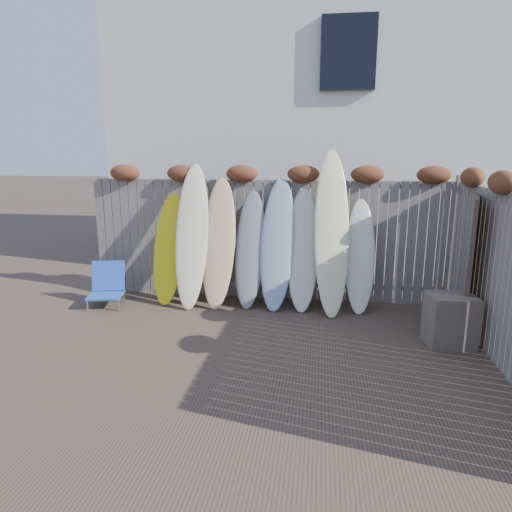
# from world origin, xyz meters

# --- Properties ---
(ground) EXTENTS (80.00, 80.00, 0.00)m
(ground) POSITION_xyz_m (0.00, 0.00, 0.00)
(ground) COLOR #493A2D
(back_fence) EXTENTS (6.05, 0.28, 2.24)m
(back_fence) POSITION_xyz_m (0.06, 2.39, 1.18)
(back_fence) COLOR slate
(back_fence) RESTS_ON ground
(right_fence) EXTENTS (0.28, 4.40, 2.24)m
(right_fence) POSITION_xyz_m (2.99, 0.25, 1.14)
(right_fence) COLOR slate
(right_fence) RESTS_ON ground
(house) EXTENTS (8.50, 5.50, 6.33)m
(house) POSITION_xyz_m (0.50, 6.50, 3.20)
(house) COLOR silver
(house) RESTS_ON ground
(beach_chair) EXTENTS (0.63, 0.65, 0.70)m
(beach_chair) POSITION_xyz_m (-2.52, 1.65, 0.32)
(beach_chair) COLOR #2354B3
(beach_chair) RESTS_ON ground
(wooden_crate) EXTENTS (0.63, 0.54, 0.67)m
(wooden_crate) POSITION_xyz_m (2.58, 0.77, 0.33)
(wooden_crate) COLOR #69574F
(wooden_crate) RESTS_ON ground
(lattice_panel) EXTENTS (0.42, 1.22, 1.89)m
(lattice_panel) POSITION_xyz_m (2.94, 1.35, 0.94)
(lattice_panel) COLOR #322A1E
(lattice_panel) RESTS_ON ground
(surfboard_0) EXTENTS (0.58, 0.68, 1.79)m
(surfboard_0) POSITION_xyz_m (-1.56, 1.99, 0.89)
(surfboard_0) COLOR yellow
(surfboard_0) RESTS_ON ground
(surfboard_1) EXTENTS (0.54, 0.80, 2.26)m
(surfboard_1) POSITION_xyz_m (-1.14, 1.91, 1.13)
(surfboard_1) COLOR #F7E9C3
(surfboard_1) RESTS_ON ground
(surfboard_2) EXTENTS (0.55, 0.74, 2.05)m
(surfboard_2) POSITION_xyz_m (-0.71, 1.95, 1.02)
(surfboard_2) COLOR #E5C274
(surfboard_2) RESTS_ON ground
(surfboard_3) EXTENTS (0.52, 0.69, 1.85)m
(surfboard_3) POSITION_xyz_m (-0.21, 2.02, 0.92)
(surfboard_3) COLOR gray
(surfboard_3) RESTS_ON ground
(surfboard_4) EXTENTS (0.59, 0.77, 2.05)m
(surfboard_4) POSITION_xyz_m (0.23, 1.98, 1.02)
(surfboard_4) COLOR #90AAC5
(surfboard_4) RESTS_ON ground
(surfboard_5) EXTENTS (0.51, 0.68, 1.88)m
(surfboard_5) POSITION_xyz_m (0.63, 1.98, 0.94)
(surfboard_5) COLOR silver
(surfboard_5) RESTS_ON ground
(surfboard_6) EXTENTS (0.61, 0.91, 2.49)m
(surfboard_6) POSITION_xyz_m (1.07, 1.90, 1.25)
(surfboard_6) COLOR #EEECB3
(surfboard_6) RESTS_ON ground
(surfboard_7) EXTENTS (0.47, 0.63, 1.74)m
(surfboard_7) POSITION_xyz_m (1.52, 1.99, 0.87)
(surfboard_7) COLOR silver
(surfboard_7) RESTS_ON ground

